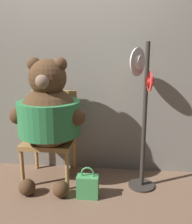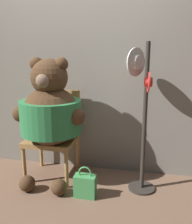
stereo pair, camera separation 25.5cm
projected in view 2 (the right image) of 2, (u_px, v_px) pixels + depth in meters
ground_plane at (61, 192)px, 2.58m from camera, size 14.00×14.00×0.00m
wall_back at (77, 78)px, 2.96m from camera, size 8.00×0.10×2.22m
chair at (54, 131)px, 2.88m from camera, size 0.54×0.50×0.98m
teddy_bear at (51, 112)px, 2.65m from camera, size 0.79×0.70×1.36m
hat_display_rack at (142, 109)px, 2.43m from camera, size 0.31×0.53×1.51m
handbag_on_ground at (85, 185)px, 2.48m from camera, size 0.21×0.12×0.32m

